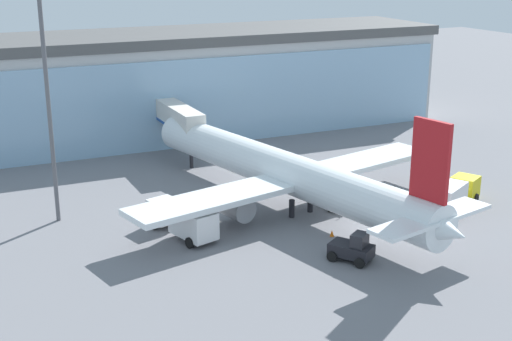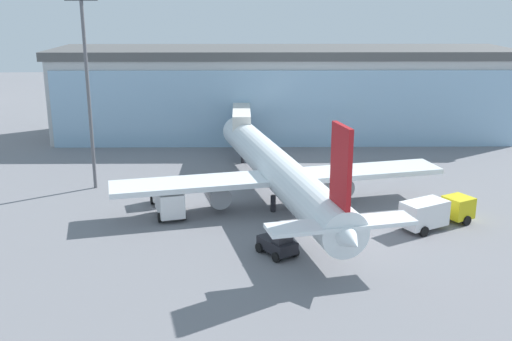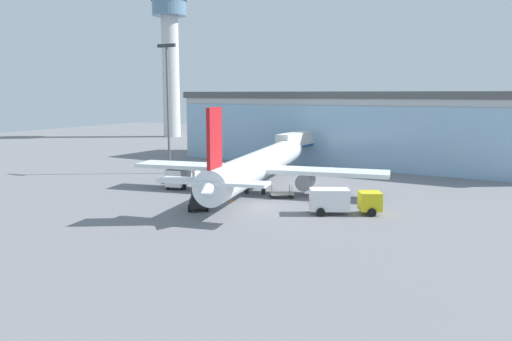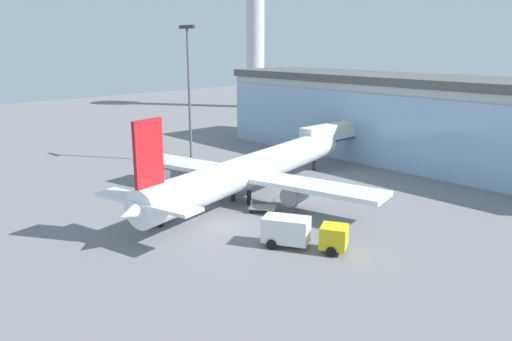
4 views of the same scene
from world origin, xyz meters
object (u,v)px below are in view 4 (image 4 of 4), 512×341
Objects in this scene: apron_light_mast at (189,84)px; pushback_tug at (156,213)px; safety_cone_nose at (201,211)px; jet_bridge at (337,133)px; control_tower at (255,19)px; catering_truck at (181,173)px; baggage_cart at (263,208)px; airplane at (251,170)px; safety_cone_wingtip at (344,228)px; fuel_truck at (301,232)px.

pushback_tug is at bearing -45.93° from apron_light_mast.
jet_bridge is at bearing 96.11° from safety_cone_nose.
jet_bridge is 72.24m from control_tower.
catering_truck reaches higher than baggage_cart.
safety_cone_wingtip is (13.54, -0.97, -3.08)m from airplane.
jet_bridge is 1.81× the size of catering_truck.
pushback_tug is at bearing -51.37° from control_tower.
safety_cone_wingtip is at bearing -105.05° from airplane.
safety_cone_nose is (-4.21, -4.92, -0.23)m from baggage_cart.
fuel_truck reaches higher than safety_cone_nose.
jet_bridge is at bearing 127.64° from safety_cone_wingtip.
apron_light_mast is 5.34× the size of pushback_tug.
pushback_tug is 6.76× the size of safety_cone_wingtip.
control_tower is at bearing 131.08° from safety_cone_nose.
jet_bridge is 22.54m from apron_light_mast.
baggage_cart is (7.20, -22.97, -4.24)m from jet_bridge.
jet_bridge is 4.28× the size of baggage_cart.
airplane reaches higher than jet_bridge.
safety_cone_nose is (-13.19, -0.44, -1.19)m from fuel_truck.
airplane is 12.25× the size of baggage_cart.
safety_cone_wingtip is (32.60, -7.23, -11.41)m from apron_light_mast.
airplane is at bearing 112.96° from baggage_cart.
jet_bridge reaches higher than safety_cone_nose.
jet_bridge is at bearing 94.03° from fuel_truck.
catering_truck is at bearing 152.47° from safety_cone_nose.
baggage_cart is at bearing 126.99° from fuel_truck.
safety_cone_nose is at bearing -46.02° from pushback_tug.
apron_light_mast reaches higher than jet_bridge.
catering_truck is at bearing 141.35° from fuel_truck.
safety_cone_wingtip is (9.22, 1.67, -0.23)m from baggage_cart.
airplane is 5.23× the size of fuel_truck.
baggage_cart is 5.83× the size of safety_cone_nose.
catering_truck reaches higher than safety_cone_nose.
apron_light_mast is at bearing 12.57° from pushback_tug.
airplane is at bearing -36.72° from pushback_tug.
apron_light_mast is 21.72m from airplane.
control_tower is 87.59m from airplane.
airplane is at bearing 90.75° from safety_cone_nose.
safety_cone_nose is (59.70, -68.47, -23.33)m from control_tower.
airplane reaches higher than safety_cone_nose.
fuel_truck is at bearing -22.47° from apron_light_mast.
fuel_truck is 15.31m from pushback_tug.
catering_truck is 13.84× the size of safety_cone_nose.
jet_bridge is at bearing 41.03° from apron_light_mast.
jet_bridge reaches higher than baggage_cart.
control_tower reaches higher than catering_truck.
fuel_truck is 2.02× the size of pushback_tug.
control_tower reaches higher than jet_bridge.
apron_light_mast is at bearing 123.65° from baggage_cart.
safety_cone_nose is at bearing -35.80° from apron_light_mast.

